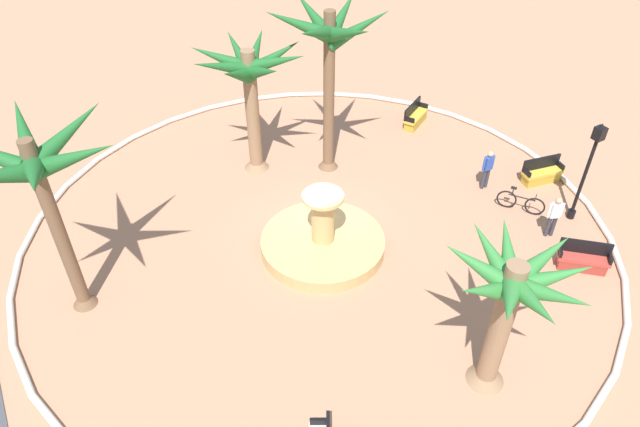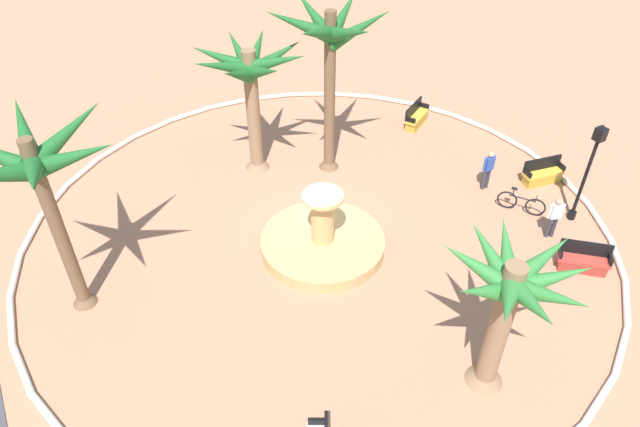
# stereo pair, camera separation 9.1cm
# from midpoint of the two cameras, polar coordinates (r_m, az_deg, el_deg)

# --- Properties ---
(ground_plane) EXTENTS (80.00, 80.00, 0.00)m
(ground_plane) POSITION_cam_midpoint_polar(r_m,az_deg,el_deg) (20.26, -0.24, -1.69)
(ground_plane) COLOR tan
(plaza_curb) EXTENTS (20.15, 20.15, 0.20)m
(plaza_curb) POSITION_cam_midpoint_polar(r_m,az_deg,el_deg) (20.19, -0.24, -1.48)
(plaza_curb) COLOR silver
(plaza_curb) RESTS_ON ground
(fountain) EXTENTS (4.15, 4.15, 2.28)m
(fountain) POSITION_cam_midpoint_polar(r_m,az_deg,el_deg) (19.35, 0.14, -2.78)
(fountain) COLOR tan
(fountain) RESTS_ON ground
(palm_tree_near_fountain) EXTENTS (4.22, 4.26, 5.20)m
(palm_tree_near_fountain) POSITION_cam_midpoint_polar(r_m,az_deg,el_deg) (21.52, -7.05, 13.06)
(palm_tree_near_fountain) COLOR #8E6B4C
(palm_tree_near_fountain) RESTS_ON ground
(palm_tree_by_curb) EXTENTS (4.78, 4.50, 6.08)m
(palm_tree_by_curb) POSITION_cam_midpoint_polar(r_m,az_deg,el_deg) (16.31, -26.17, 3.43)
(palm_tree_by_curb) COLOR brown
(palm_tree_by_curb) RESTS_ON ground
(palm_tree_mid_plaza) EXTENTS (4.57, 4.16, 6.57)m
(palm_tree_mid_plaza) POSITION_cam_midpoint_polar(r_m,az_deg,el_deg) (20.93, 0.77, 16.05)
(palm_tree_mid_plaza) COLOR brown
(palm_tree_mid_plaza) RESTS_ON ground
(palm_tree_far_side) EXTENTS (3.59, 3.57, 4.50)m
(palm_tree_far_side) POSITION_cam_midpoint_polar(r_m,az_deg,el_deg) (14.25, 18.08, -7.60)
(palm_tree_far_side) COLOR #8E6B4C
(palm_tree_far_side) RESTS_ON ground
(bench_east) EXTENTS (1.21, 1.64, 1.00)m
(bench_east) POSITION_cam_midpoint_polar(r_m,az_deg,el_deg) (26.34, 9.24, 9.30)
(bench_east) COLOR gold
(bench_east) RESTS_ON ground
(bench_west) EXTENTS (1.46, 1.51, 1.00)m
(bench_west) POSITION_cam_midpoint_polar(r_m,az_deg,el_deg) (20.46, 24.29, -4.19)
(bench_west) COLOR #B73D33
(bench_west) RESTS_ON ground
(bench_north) EXTENTS (0.82, 1.67, 1.00)m
(bench_north) POSITION_cam_midpoint_polar(r_m,az_deg,el_deg) (23.91, 20.85, 3.64)
(bench_north) COLOR gold
(bench_north) RESTS_ON ground
(lamppost) EXTENTS (0.32, 0.32, 3.86)m
(lamppost) POSITION_cam_midpoint_polar(r_m,az_deg,el_deg) (21.42, 24.76, 4.36)
(lamppost) COLOR black
(lamppost) RESTS_ON ground
(bicycle_red_frame) EXTENTS (1.46, 1.01, 0.94)m
(bicycle_red_frame) POSITION_cam_midpoint_polar(r_m,az_deg,el_deg) (22.09, 18.99, 1.06)
(bicycle_red_frame) COLOR black
(bicycle_red_frame) RESTS_ON ground
(person_cyclist_helmet) EXTENTS (0.33, 0.49, 1.61)m
(person_cyclist_helmet) POSITION_cam_midpoint_polar(r_m,az_deg,el_deg) (21.02, 21.92, -0.13)
(person_cyclist_helmet) COLOR #33333D
(person_cyclist_helmet) RESTS_ON ground
(person_cyclist_photo) EXTENTS (0.22, 0.53, 1.64)m
(person_cyclist_photo) POSITION_cam_midpoint_polar(r_m,az_deg,el_deg) (22.58, 16.03, 4.36)
(person_cyclist_photo) COLOR #33333D
(person_cyclist_photo) RESTS_ON ground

